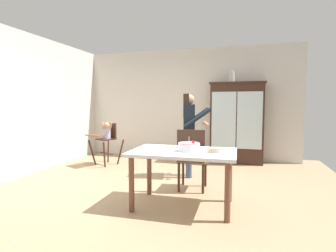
{
  "coord_description": "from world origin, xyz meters",
  "views": [
    {
      "loc": [
        1.38,
        -3.87,
        1.33
      ],
      "look_at": [
        0.05,
        0.7,
        0.95
      ],
      "focal_mm": 28.33,
      "sensor_mm": 36.0,
      "label": 1
    }
  ],
  "objects_px": {
    "dining_table": "(183,159)",
    "dining_chair_far_side": "(192,155)",
    "serving_bowl": "(215,150)",
    "china_cabinet": "(237,123)",
    "adult_person": "(189,125)",
    "ceramic_vase": "(232,77)",
    "birthday_cake": "(189,147)",
    "high_chair_with_toddler": "(106,135)"
  },
  "relations": [
    {
      "from": "dining_table",
      "to": "dining_chair_far_side",
      "type": "height_order",
      "value": "dining_chair_far_side"
    },
    {
      "from": "serving_bowl",
      "to": "china_cabinet",
      "type": "bearing_deg",
      "value": 86.49
    },
    {
      "from": "china_cabinet",
      "to": "adult_person",
      "type": "height_order",
      "value": "china_cabinet"
    },
    {
      "from": "ceramic_vase",
      "to": "serving_bowl",
      "type": "xyz_separation_m",
      "value": [
        -0.05,
        -2.93,
        -1.19
      ]
    },
    {
      "from": "dining_chair_far_side",
      "to": "dining_table",
      "type": "bearing_deg",
      "value": 88.45
    },
    {
      "from": "ceramic_vase",
      "to": "birthday_cake",
      "type": "distance_m",
      "value": 3.18
    },
    {
      "from": "china_cabinet",
      "to": "high_chair_with_toddler",
      "type": "height_order",
      "value": "china_cabinet"
    },
    {
      "from": "china_cabinet",
      "to": "dining_chair_far_side",
      "type": "bearing_deg",
      "value": -104.6
    },
    {
      "from": "dining_chair_far_side",
      "to": "high_chair_with_toddler",
      "type": "bearing_deg",
      "value": -32.7
    },
    {
      "from": "china_cabinet",
      "to": "dining_table",
      "type": "relative_size",
      "value": 1.35
    },
    {
      "from": "ceramic_vase",
      "to": "dining_table",
      "type": "bearing_deg",
      "value": -98.8
    },
    {
      "from": "adult_person",
      "to": "high_chair_with_toddler",
      "type": "bearing_deg",
      "value": 63.9
    },
    {
      "from": "china_cabinet",
      "to": "dining_table",
      "type": "height_order",
      "value": "china_cabinet"
    },
    {
      "from": "dining_table",
      "to": "china_cabinet",
      "type": "bearing_deg",
      "value": 78.73
    },
    {
      "from": "high_chair_with_toddler",
      "to": "adult_person",
      "type": "height_order",
      "value": "adult_person"
    },
    {
      "from": "ceramic_vase",
      "to": "dining_chair_far_side",
      "type": "xyz_separation_m",
      "value": [
        -0.47,
        -2.29,
        -1.4
      ]
    },
    {
      "from": "serving_bowl",
      "to": "dining_chair_far_side",
      "type": "distance_m",
      "value": 0.8
    },
    {
      "from": "dining_table",
      "to": "birthday_cake",
      "type": "relative_size",
      "value": 4.87
    },
    {
      "from": "birthday_cake",
      "to": "dining_chair_far_side",
      "type": "xyz_separation_m",
      "value": [
        -0.09,
        0.65,
        -0.24
      ]
    },
    {
      "from": "high_chair_with_toddler",
      "to": "birthday_cake",
      "type": "xyz_separation_m",
      "value": [
        2.26,
        -1.91,
        0.14
      ]
    },
    {
      "from": "adult_person",
      "to": "birthday_cake",
      "type": "xyz_separation_m",
      "value": [
        0.29,
        -1.45,
        -0.17
      ]
    },
    {
      "from": "dining_table",
      "to": "dining_chair_far_side",
      "type": "xyz_separation_m",
      "value": [
        -0.01,
        0.65,
        -0.08
      ]
    },
    {
      "from": "china_cabinet",
      "to": "dining_table",
      "type": "xyz_separation_m",
      "value": [
        -0.58,
        -2.93,
        -0.29
      ]
    },
    {
      "from": "serving_bowl",
      "to": "dining_chair_far_side",
      "type": "height_order",
      "value": "dining_chair_far_side"
    },
    {
      "from": "adult_person",
      "to": "dining_table",
      "type": "distance_m",
      "value": 1.5
    },
    {
      "from": "ceramic_vase",
      "to": "serving_bowl",
      "type": "bearing_deg",
      "value": -90.98
    },
    {
      "from": "dining_table",
      "to": "serving_bowl",
      "type": "distance_m",
      "value": 0.42
    },
    {
      "from": "china_cabinet",
      "to": "birthday_cake",
      "type": "height_order",
      "value": "china_cabinet"
    },
    {
      "from": "china_cabinet",
      "to": "birthday_cake",
      "type": "distance_m",
      "value": 2.98
    },
    {
      "from": "dining_table",
      "to": "birthday_cake",
      "type": "xyz_separation_m",
      "value": [
        0.08,
        -0.0,
        0.16
      ]
    },
    {
      "from": "china_cabinet",
      "to": "high_chair_with_toddler",
      "type": "relative_size",
      "value": 1.94
    },
    {
      "from": "birthday_cake",
      "to": "serving_bowl",
      "type": "relative_size",
      "value": 1.56
    },
    {
      "from": "high_chair_with_toddler",
      "to": "adult_person",
      "type": "bearing_deg",
      "value": 10.52
    },
    {
      "from": "china_cabinet",
      "to": "adult_person",
      "type": "xyz_separation_m",
      "value": [
        -0.8,
        -1.48,
        0.04
      ]
    },
    {
      "from": "china_cabinet",
      "to": "ceramic_vase",
      "type": "relative_size",
      "value": 6.81
    },
    {
      "from": "dining_table",
      "to": "dining_chair_far_side",
      "type": "bearing_deg",
      "value": 91.01
    },
    {
      "from": "ceramic_vase",
      "to": "dining_table",
      "type": "xyz_separation_m",
      "value": [
        -0.45,
        -2.93,
        -1.32
      ]
    },
    {
      "from": "ceramic_vase",
      "to": "serving_bowl",
      "type": "relative_size",
      "value": 1.5
    },
    {
      "from": "dining_table",
      "to": "serving_bowl",
      "type": "bearing_deg",
      "value": 0.01
    },
    {
      "from": "dining_table",
      "to": "adult_person",
      "type": "bearing_deg",
      "value": 98.47
    },
    {
      "from": "high_chair_with_toddler",
      "to": "adult_person",
      "type": "distance_m",
      "value": 2.04
    },
    {
      "from": "high_chair_with_toddler",
      "to": "serving_bowl",
      "type": "distance_m",
      "value": 3.21
    }
  ]
}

